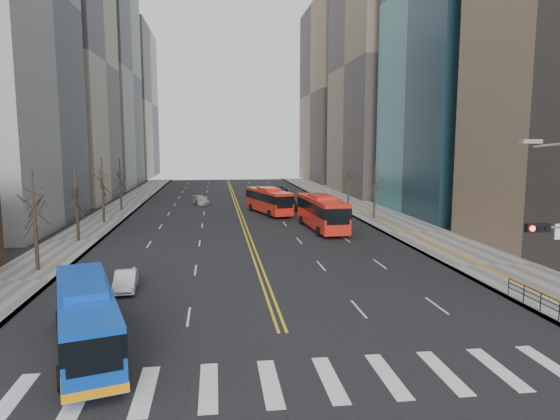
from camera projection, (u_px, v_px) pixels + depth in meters
name	position (u px, v px, depth m)	size (l,w,h in m)	color
ground	(300.00, 381.00, 19.47)	(220.00, 220.00, 0.00)	black
sidewalk_right	(373.00, 213.00, 65.93)	(7.00, 130.00, 0.15)	slate
sidewalk_left	(107.00, 218.00, 61.57)	(5.00, 130.00, 0.15)	slate
crosswalk	(300.00, 381.00, 19.47)	(26.70, 4.00, 0.01)	silver
centerline	(237.00, 206.00, 73.52)	(0.55, 100.00, 0.01)	gold
office_towers	(233.00, 55.00, 83.63)	(83.00, 134.00, 58.00)	gray
pedestrian_railing	(541.00, 299.00, 27.09)	(0.06, 6.06, 1.02)	black
street_trees	(176.00, 185.00, 51.86)	(35.20, 47.20, 7.60)	black
blue_bus	(86.00, 316.00, 22.03)	(5.24, 10.81, 3.12)	blue
red_bus_near	(322.00, 211.00, 53.38)	(3.45, 11.92, 3.72)	red
red_bus_far	(269.00, 199.00, 65.41)	(5.30, 11.18, 3.46)	red
car_white	(126.00, 281.00, 31.47)	(1.30, 3.72, 1.22)	silver
car_dark_mid	(292.00, 205.00, 69.62)	(1.66, 4.13, 1.41)	black
car_silver	(201.00, 200.00, 75.29)	(1.82, 4.48, 1.30)	#98989D
car_dark_far	(281.00, 190.00, 93.10)	(2.14, 4.63, 1.29)	black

